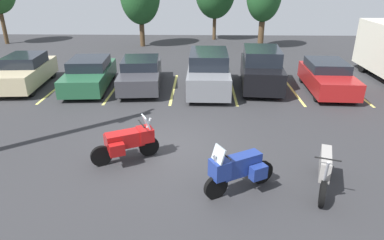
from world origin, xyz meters
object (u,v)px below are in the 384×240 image
at_px(car_red, 327,77).
at_px(motorcycle_touring, 128,141).
at_px(car_green, 90,74).
at_px(car_grey, 208,72).
at_px(car_charcoal, 141,73).
at_px(car_champagne, 26,72).
at_px(motorcycle_third, 238,169).
at_px(car_black, 261,69).
at_px(motorcycle_second, 324,169).

bearing_deg(car_red, motorcycle_touring, -140.48).
bearing_deg(car_green, car_grey, -2.07).
bearing_deg(motorcycle_touring, car_charcoal, 96.10).
distance_m(car_grey, car_red, 5.75).
bearing_deg(car_champagne, motorcycle_touring, -47.78).
distance_m(motorcycle_third, car_black, 9.23).
relative_size(car_champagne, car_black, 1.01).
xyz_separation_m(car_black, car_red, (3.12, -0.54, -0.23)).
xyz_separation_m(car_green, car_red, (11.65, -0.25, 0.00)).
bearing_deg(car_champagne, car_red, -1.49).
height_order(car_green, car_grey, car_grey).
relative_size(motorcycle_second, car_red, 0.49).
bearing_deg(motorcycle_third, car_charcoal, 114.00).
distance_m(motorcycle_touring, car_grey, 7.39).
xyz_separation_m(motorcycle_touring, car_green, (-3.32, 7.13, 0.06)).
xyz_separation_m(motorcycle_third, car_green, (-6.50, 8.71, 0.02)).
height_order(car_black, car_red, car_black).
bearing_deg(motorcycle_touring, motorcycle_third, -26.37).
bearing_deg(motorcycle_third, car_champagne, 137.86).
bearing_deg(motorcycle_third, car_green, 126.73).
bearing_deg(car_red, car_grey, 179.63).
bearing_deg(car_black, car_grey, -169.20).
bearing_deg(car_green, car_charcoal, 4.35).
bearing_deg(car_champagne, motorcycle_third, -42.14).
height_order(motorcycle_second, car_charcoal, car_charcoal).
relative_size(car_green, car_charcoal, 0.97).
relative_size(motorcycle_touring, car_green, 0.42).
bearing_deg(motorcycle_third, car_grey, 93.97).
xyz_separation_m(motorcycle_second, car_green, (-8.79, 8.54, 0.10)).
bearing_deg(car_red, car_charcoal, 177.21).
distance_m(motorcycle_second, car_red, 8.77).
bearing_deg(car_grey, car_champagne, 177.81).
bearing_deg(car_black, car_green, -178.07).
xyz_separation_m(car_champagne, car_grey, (9.19, -0.35, 0.14)).
bearing_deg(motorcycle_touring, car_grey, 69.46).
relative_size(car_green, car_grey, 1.01).
height_order(car_champagne, car_grey, car_grey).
height_order(motorcycle_third, car_charcoal, motorcycle_third).
bearing_deg(car_grey, motorcycle_touring, -110.54).
bearing_deg(motorcycle_second, motorcycle_touring, 165.55).
bearing_deg(car_red, motorcycle_second, -109.05).
bearing_deg(car_black, motorcycle_third, -102.76).
xyz_separation_m(car_champagne, car_charcoal, (5.81, 0.06, -0.06)).
bearing_deg(motorcycle_third, motorcycle_touring, 153.63).
distance_m(car_black, car_red, 3.18).
xyz_separation_m(car_charcoal, car_black, (6.00, 0.09, 0.23)).
relative_size(motorcycle_second, car_grey, 0.46).
bearing_deg(car_green, car_red, -1.23).
relative_size(motorcycle_third, car_grey, 0.42).
distance_m(motorcycle_touring, motorcycle_third, 3.55).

